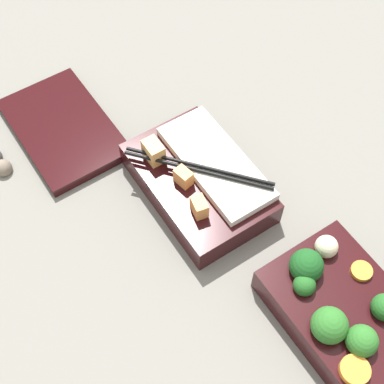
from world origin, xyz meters
TOP-DOWN VIEW (x-y plane):
  - ground_plane at (0.00, 0.00)m, footprint 3.00×3.00m
  - bento_tray_vegetable at (-0.14, -0.03)m, footprint 0.20×0.13m
  - bento_tray_rice at (0.11, 0.01)m, footprint 0.20×0.14m
  - bento_lid at (0.31, 0.12)m, footprint 0.20×0.13m
  - pebble_0 at (0.30, 0.23)m, footprint 0.03×0.03m

SIDE VIEW (x-z plane):
  - ground_plane at x=0.00m, z-range 0.00..0.00m
  - pebble_0 at x=0.30m, z-range -0.01..0.02m
  - bento_lid at x=0.31m, z-range 0.00..0.02m
  - bento_tray_rice at x=0.11m, z-range -0.01..0.06m
  - bento_tray_vegetable at x=-0.14m, z-range -0.01..0.06m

